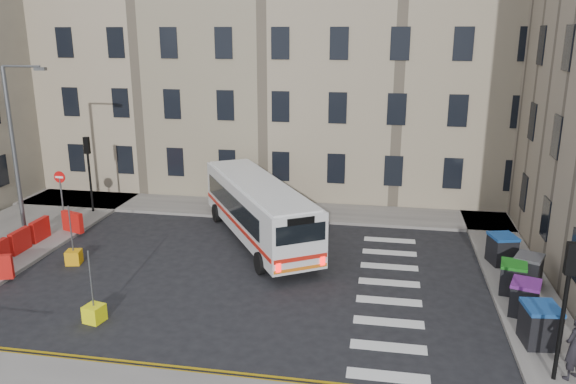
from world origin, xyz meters
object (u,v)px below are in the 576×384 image
(bollard_chevron, at_px, (94,313))
(wheelie_bin_d, at_px, (528,270))
(wheelie_bin_e, at_px, (502,249))
(bollard_yellow, at_px, (74,257))
(wheelie_bin_a, at_px, (540,325))
(streetlamp, at_px, (14,152))
(bus, at_px, (258,208))
(wheelie_bin_c, at_px, (513,278))
(pedestrian, at_px, (575,347))
(wheelie_bin_b, at_px, (525,298))

(bollard_chevron, bearing_deg, wheelie_bin_d, 19.39)
(wheelie_bin_e, xyz_separation_m, bollard_yellow, (-17.95, -2.92, -0.48))
(bollard_yellow, bearing_deg, wheelie_bin_a, -11.25)
(wheelie_bin_a, bearing_deg, bollard_yellow, 162.40)
(streetlamp, distance_m, bollard_chevron, 10.41)
(bus, bearing_deg, wheelie_bin_e, -37.86)
(wheelie_bin_c, relative_size, wheelie_bin_e, 0.90)
(wheelie_bin_a, xyz_separation_m, bollard_yellow, (-17.92, 3.56, -0.51))
(streetlamp, bearing_deg, pedestrian, -18.50)
(bus, relative_size, bollard_chevron, 16.69)
(bus, relative_size, wheelie_bin_c, 8.19)
(wheelie_bin_e, bearing_deg, wheelie_bin_d, -89.05)
(bollard_chevron, bearing_deg, wheelie_bin_a, 3.58)
(bus, bearing_deg, streetlamp, 159.28)
(wheelie_bin_b, relative_size, wheelie_bin_e, 0.97)
(bus, height_order, wheelie_bin_e, bus)
(bus, xyz_separation_m, pedestrian, (11.22, -9.46, -0.50))
(wheelie_bin_e, bearing_deg, bus, 158.45)
(wheelie_bin_b, distance_m, wheelie_bin_e, 4.52)
(wheelie_bin_b, bearing_deg, wheelie_bin_d, 93.14)
(wheelie_bin_a, bearing_deg, wheelie_bin_b, 84.19)
(wheelie_bin_a, relative_size, wheelie_bin_e, 0.96)
(wheelie_bin_a, relative_size, bollard_chevron, 2.17)
(streetlamp, relative_size, wheelie_bin_a, 6.26)
(wheelie_bin_a, bearing_deg, streetlamp, 159.12)
(wheelie_bin_c, xyz_separation_m, wheelie_bin_d, (0.71, 0.77, 0.02))
(wheelie_bin_d, distance_m, pedestrian, 6.23)
(streetlamp, distance_m, pedestrian, 23.49)
(wheelie_bin_b, bearing_deg, streetlamp, -171.70)
(bus, xyz_separation_m, wheelie_bin_c, (10.67, -4.01, -0.88))
(bus, relative_size, bollard_yellow, 16.69)
(wheelie_bin_d, bearing_deg, wheelie_bin_b, -80.43)
(bollard_chevron, bearing_deg, bus, 66.17)
(bollard_yellow, bearing_deg, streetlamp, 151.10)
(streetlamp, relative_size, bollard_chevron, 13.57)
(wheelie_bin_a, bearing_deg, wheelie_bin_c, 84.92)
(bus, xyz_separation_m, wheelie_bin_e, (10.79, -1.19, -0.84))
(wheelie_bin_e, relative_size, pedestrian, 0.69)
(streetlamp, distance_m, wheelie_bin_d, 22.55)
(wheelie_bin_c, relative_size, wheelie_bin_d, 0.88)
(wheelie_bin_b, relative_size, wheelie_bin_c, 1.07)
(bus, height_order, bollard_chevron, bus)
(bus, bearing_deg, pedestrian, -71.70)
(wheelie_bin_b, xyz_separation_m, pedestrian, (0.48, -3.75, 0.38))
(streetlamp, height_order, bollard_yellow, streetlamp)
(wheelie_bin_c, distance_m, bollard_yellow, 17.84)
(streetlamp, distance_m, wheelie_bin_b, 22.18)
(wheelie_bin_d, distance_m, bollard_chevron, 16.09)
(wheelie_bin_a, height_order, wheelie_bin_e, wheelie_bin_a)
(wheelie_bin_c, height_order, bollard_yellow, wheelie_bin_c)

